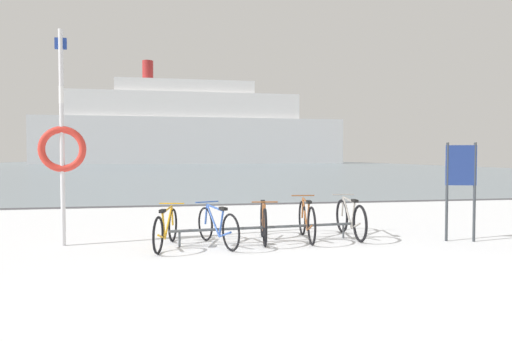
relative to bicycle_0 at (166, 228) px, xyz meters
name	(u,v)px	position (x,y,z in m)	size (l,w,h in m)	color
ground	(190,168)	(2.02, 50.41, -0.38)	(80.00, 132.00, 0.08)	white
bike_rack	(265,228)	(1.80, 0.13, -0.07)	(3.50, 0.34, 0.31)	#4C5156
bicycle_0	(166,228)	(0.00, 0.00, 0.00)	(0.52, 1.65, 0.74)	black
bicycle_1	(217,226)	(0.90, -0.01, 0.01)	(0.68, 1.60, 0.76)	black
bicycle_2	(263,222)	(1.78, 0.22, 0.02)	(0.46, 1.63, 0.80)	black
bicycle_3	(307,220)	(2.63, 0.24, 0.04)	(0.46, 1.69, 0.82)	black
bicycle_4	(350,218)	(3.56, 0.36, 0.03)	(0.46, 1.74, 0.82)	black
info_sign	(461,175)	(5.42, -0.42, 0.91)	(0.54, 0.19, 1.85)	#33383D
rescue_post	(62,145)	(-1.81, 0.48, 1.47)	(0.82, 0.12, 3.83)	silver
ferry_ship	(191,130)	(3.15, 79.83, 6.25)	(57.30, 11.57, 19.64)	silver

